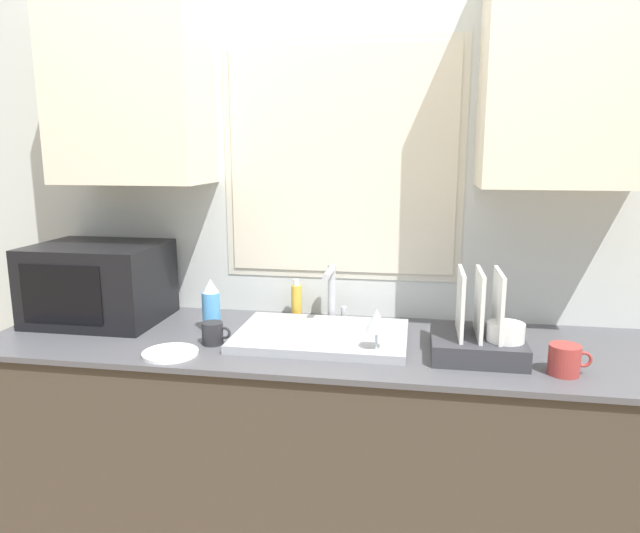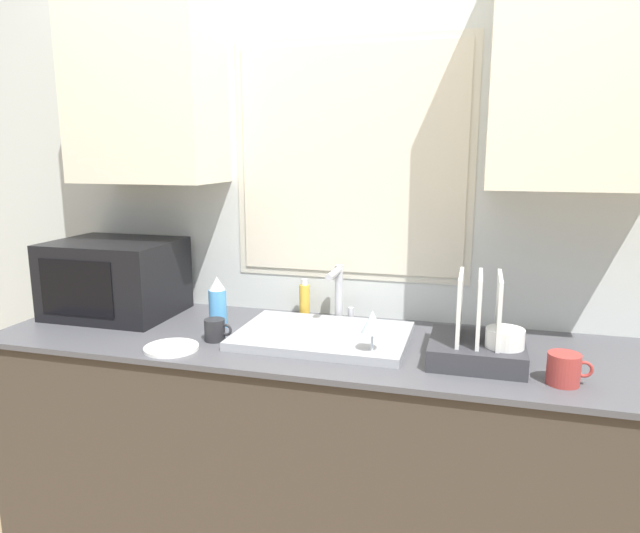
# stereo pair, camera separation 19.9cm
# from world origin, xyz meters

# --- Properties ---
(countertop) EXTENTS (2.50, 0.70, 0.88)m
(countertop) POSITION_xyz_m (0.00, 0.34, 0.44)
(countertop) COLOR #42382D
(countertop) RESTS_ON ground_plane
(wall_back) EXTENTS (6.00, 0.38, 2.60)m
(wall_back) POSITION_xyz_m (0.00, 0.66, 1.43)
(wall_back) COLOR silver
(wall_back) RESTS_ON ground_plane
(sink_basin) EXTENTS (0.62, 0.43, 0.03)m
(sink_basin) POSITION_xyz_m (-0.02, 0.34, 0.90)
(sink_basin) COLOR #9EA0A5
(sink_basin) RESTS_ON countertop
(faucet) EXTENTS (0.08, 0.18, 0.23)m
(faucet) POSITION_xyz_m (-0.02, 0.56, 1.02)
(faucet) COLOR #B7B7BC
(faucet) RESTS_ON countertop
(microwave) EXTENTS (0.50, 0.40, 0.31)m
(microwave) POSITION_xyz_m (-0.95, 0.43, 1.04)
(microwave) COLOR black
(microwave) RESTS_ON countertop
(dish_rack) EXTENTS (0.30, 0.30, 0.29)m
(dish_rack) POSITION_xyz_m (0.53, 0.27, 0.95)
(dish_rack) COLOR #333338
(dish_rack) RESTS_ON countertop
(spray_bottle) EXTENTS (0.07, 0.07, 0.20)m
(spray_bottle) POSITION_xyz_m (-0.46, 0.38, 0.98)
(spray_bottle) COLOR #4C99D8
(spray_bottle) RESTS_ON countertop
(soap_bottle) EXTENTS (0.04, 0.04, 0.16)m
(soap_bottle) POSITION_xyz_m (-0.17, 0.60, 0.96)
(soap_bottle) COLOR gold
(soap_bottle) RESTS_ON countertop
(mug_near_sink) EXTENTS (0.11, 0.07, 0.08)m
(mug_near_sink) POSITION_xyz_m (-0.40, 0.23, 0.92)
(mug_near_sink) COLOR #262628
(mug_near_sink) RESTS_ON countertop
(wine_glass) EXTENTS (0.07, 0.07, 0.17)m
(wine_glass) POSITION_xyz_m (0.19, 0.19, 1.01)
(wine_glass) COLOR silver
(wine_glass) RESTS_ON countertop
(mug_by_rack) EXTENTS (0.13, 0.10, 0.09)m
(mug_by_rack) POSITION_xyz_m (0.77, 0.14, 0.93)
(mug_by_rack) COLOR #A53833
(mug_by_rack) RESTS_ON countertop
(small_plate) EXTENTS (0.19, 0.19, 0.01)m
(small_plate) POSITION_xyz_m (-0.50, 0.10, 0.89)
(small_plate) COLOR white
(small_plate) RESTS_ON countertop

